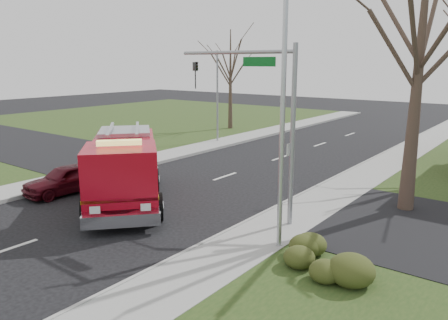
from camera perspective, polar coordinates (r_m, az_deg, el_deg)
The scene contains 11 objects.
ground at distance 19.71m, azimuth -10.54°, elevation -5.69°, with size 120.00×120.00×0.00m, color black.
sidewalk_right at distance 15.89m, azimuth 4.92°, elevation -9.80°, with size 2.40×80.00×0.15m, color gray.
sidewalk_left at distance 24.49m, azimuth -20.38°, elevation -2.48°, with size 2.40×80.00×0.15m, color gray.
hedge_corner at distance 13.67m, azimuth 12.79°, elevation -11.64°, with size 2.80×2.00×0.90m, color #303613.
bare_tree_near at distance 19.03m, azimuth 24.49°, elevation 15.43°, with size 6.00×6.00×12.00m.
bare_tree_left at distance 40.36m, azimuth 0.85°, elevation 11.84°, with size 4.50×4.50×9.00m.
traffic_signal_mast at distance 16.55m, azimuth 5.12°, elevation 7.67°, with size 5.29×0.18×6.80m.
streetlight_pole at distance 13.87m, azimuth 7.45°, elevation 6.01°, with size 1.48×0.16×8.40m.
utility_pole_far at distance 33.75m, azimuth -0.87°, elevation 8.18°, with size 0.14×0.14×7.00m, color gray.
fire_engine at distance 19.74m, azimuth -12.92°, elevation -1.30°, with size 7.85×7.47×3.27m.
parked_car_maroon at distance 22.18m, azimuth -19.88°, elevation -2.33°, with size 1.62×4.04×1.38m, color #470B14.
Camera 1 is at (14.00, -12.45, 6.13)m, focal length 35.00 mm.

